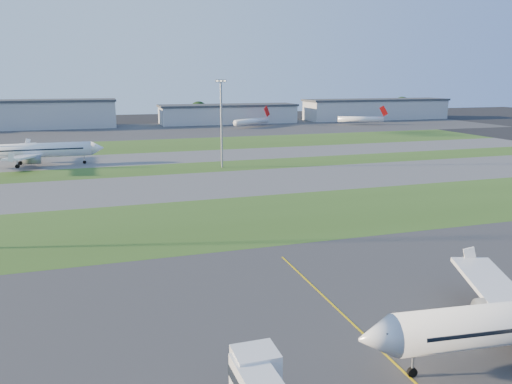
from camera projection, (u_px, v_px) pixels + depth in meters
name	position (u px, v px, depth m)	size (l,w,h in m)	color
ground	(347.00, 374.00, 44.94)	(700.00, 700.00, 0.00)	black
apron_near	(347.00, 374.00, 44.93)	(300.00, 70.00, 0.01)	#333335
grass_strip_a	(216.00, 221.00, 93.26)	(300.00, 34.00, 0.01)	#32501A
taxiway_a	(186.00, 186.00, 123.92)	(300.00, 32.00, 0.01)	#515154
grass_strip_b	(171.00, 169.00, 147.16)	(300.00, 18.00, 0.01)	#32501A
taxiway_b	(162.00, 158.00, 167.60)	(300.00, 26.00, 0.01)	#515154
grass_strip_c	(151.00, 146.00, 198.27)	(300.00, 40.00, 0.01)	#32501A
apron_far	(139.00, 131.00, 254.02)	(400.00, 80.00, 0.01)	#333335
yellow_line	(395.00, 365.00, 46.41)	(0.25, 60.00, 0.02)	gold
airliner_taxiing	(30.00, 151.00, 150.85)	(42.56, 36.14, 13.29)	white
mini_jet_near	(252.00, 121.00, 272.79)	(25.32, 16.38, 9.48)	white
mini_jet_far	(361.00, 119.00, 287.43)	(27.40, 12.09, 9.48)	white
light_mast_centre	(221.00, 118.00, 146.44)	(3.20, 0.70, 25.80)	gray
hangar_west	(47.00, 114.00, 266.92)	(71.40, 23.00, 15.20)	#A3A5AB
hangar_east	(228.00, 114.00, 296.90)	(81.60, 23.00, 11.20)	#A3A5AB
hangar_far_east	(376.00, 109.00, 326.21)	(96.90, 23.00, 13.20)	#A3A5AB
tree_mid_west	(96.00, 115.00, 284.92)	(9.90, 9.90, 10.80)	black
tree_mid_east	(199.00, 111.00, 305.21)	(11.55, 11.55, 12.60)	black
tree_east	(312.00, 110.00, 325.65)	(10.45, 10.45, 11.40)	black
tree_far_east	(402.00, 106.00, 349.76)	(12.65, 12.65, 13.80)	black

